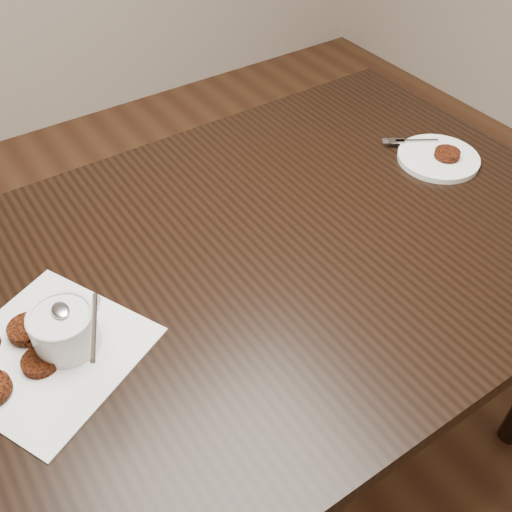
{
  "coord_description": "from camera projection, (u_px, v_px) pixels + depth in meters",
  "views": [
    {
      "loc": [
        -0.4,
        -0.62,
        1.5
      ],
      "look_at": [
        0.0,
        -0.01,
        0.8
      ],
      "focal_mm": 40.57,
      "sensor_mm": 36.0,
      "label": 1
    }
  ],
  "objects": [
    {
      "name": "patty_cluster",
      "position": [
        19.0,
        353.0,
        0.91
      ],
      "size": [
        0.27,
        0.27,
        0.02
      ],
      "primitive_type": null,
      "rotation": [
        0.0,
        0.0,
        0.41
      ],
      "color": "#5C210C",
      "rests_on": "napkin"
    },
    {
      "name": "table",
      "position": [
        254.0,
        370.0,
        1.35
      ],
      "size": [
        1.4,
        0.9,
        0.75
      ],
      "primitive_type": "cube",
      "color": "black",
      "rests_on": "floor"
    },
    {
      "name": "napkin",
      "position": [
        48.0,
        353.0,
        0.92
      ],
      "size": [
        0.36,
        0.36,
        0.0
      ],
      "primitive_type": "cube",
      "rotation": [
        0.0,
        0.0,
        0.45
      ],
      "color": "white",
      "rests_on": "table"
    },
    {
      "name": "floor",
      "position": [
        252.0,
        465.0,
        1.57
      ],
      "size": [
        4.0,
        4.0,
        0.0
      ],
      "primitive_type": "plane",
      "color": "#56351D",
      "rests_on": "ground"
    },
    {
      "name": "sauce_ramekin",
      "position": [
        59.0,
        315.0,
        0.88
      ],
      "size": [
        0.18,
        0.18,
        0.14
      ],
      "primitive_type": null,
      "rotation": [
        0.0,
        0.0,
        0.39
      ],
      "color": "silver",
      "rests_on": "napkin"
    },
    {
      "name": "plate_with_patty",
      "position": [
        439.0,
        156.0,
        1.3
      ],
      "size": [
        0.25,
        0.25,
        0.03
      ],
      "primitive_type": null,
      "rotation": [
        0.0,
        0.0,
        -0.56
      ],
      "color": "white",
      "rests_on": "table"
    }
  ]
}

